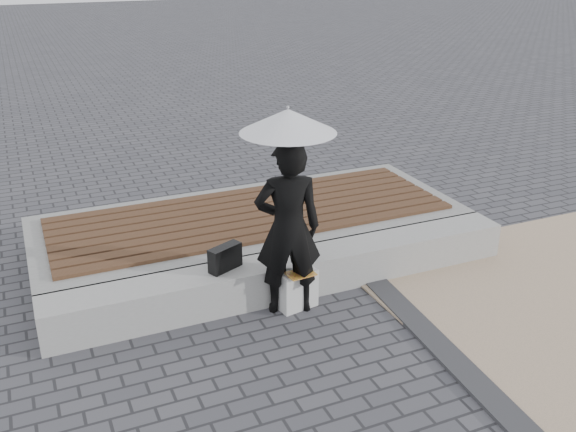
{
  "coord_description": "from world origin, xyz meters",
  "views": [
    {
      "loc": [
        -2.39,
        -3.79,
        3.35
      ],
      "look_at": [
        -0.18,
        1.3,
        1.0
      ],
      "focal_mm": 40.11,
      "sensor_mm": 36.0,
      "label": 1
    }
  ],
  "objects_px": {
    "canvas_tote": "(298,290)",
    "seating_ledge": "(292,274)",
    "parasol": "(288,121)",
    "woman": "(288,229)",
    "handbag": "(225,258)"
  },
  "relations": [
    {
      "from": "seating_ledge",
      "to": "parasol",
      "type": "height_order",
      "value": "parasol"
    },
    {
      "from": "canvas_tote",
      "to": "woman",
      "type": "bearing_deg",
      "value": 154.35
    },
    {
      "from": "handbag",
      "to": "canvas_tote",
      "type": "relative_size",
      "value": 0.87
    },
    {
      "from": "seating_ledge",
      "to": "canvas_tote",
      "type": "height_order",
      "value": "canvas_tote"
    },
    {
      "from": "handbag",
      "to": "woman",
      "type": "bearing_deg",
      "value": -55.47
    },
    {
      "from": "seating_ledge",
      "to": "woman",
      "type": "height_order",
      "value": "woman"
    },
    {
      "from": "seating_ledge",
      "to": "handbag",
      "type": "xyz_separation_m",
      "value": [
        -0.72,
        0.01,
        0.32
      ]
    },
    {
      "from": "handbag",
      "to": "parasol",
      "type": "bearing_deg",
      "value": -55.47
    },
    {
      "from": "seating_ledge",
      "to": "handbag",
      "type": "bearing_deg",
      "value": 178.96
    },
    {
      "from": "parasol",
      "to": "canvas_tote",
      "type": "xyz_separation_m",
      "value": [
        0.1,
        -0.03,
        -1.71
      ]
    },
    {
      "from": "canvas_tote",
      "to": "seating_ledge",
      "type": "bearing_deg",
      "value": 65.44
    },
    {
      "from": "woman",
      "to": "seating_ledge",
      "type": "bearing_deg",
      "value": -106.35
    },
    {
      "from": "woman",
      "to": "parasol",
      "type": "height_order",
      "value": "parasol"
    },
    {
      "from": "seating_ledge",
      "to": "handbag",
      "type": "relative_size",
      "value": 14.25
    },
    {
      "from": "seating_ledge",
      "to": "parasol",
      "type": "distance_m",
      "value": 1.75
    }
  ]
}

